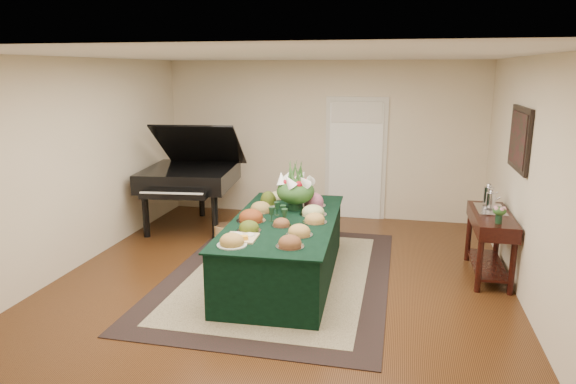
% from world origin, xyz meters
% --- Properties ---
extents(ground, '(6.00, 6.00, 0.00)m').
position_xyz_m(ground, '(0.00, 0.00, 0.00)').
color(ground, black).
rests_on(ground, ground).
extents(area_rug, '(2.73, 3.82, 0.01)m').
position_xyz_m(area_rug, '(-0.07, 0.12, 0.01)').
color(area_rug, black).
rests_on(area_rug, ground).
extents(kitchen_doorway, '(1.05, 0.07, 2.10)m').
position_xyz_m(kitchen_doorway, '(0.60, 2.97, 1.02)').
color(kitchen_doorway, silver).
rests_on(kitchen_doorway, ground).
extents(buffet_table, '(1.35, 2.69, 0.76)m').
position_xyz_m(buffet_table, '(0.01, 0.05, 0.38)').
color(buffet_table, black).
rests_on(buffet_table, ground).
extents(food_platters, '(1.09, 2.33, 0.15)m').
position_xyz_m(food_platters, '(-0.04, 0.10, 0.81)').
color(food_platters, silver).
rests_on(food_platters, buffet_table).
extents(cutting_board, '(0.35, 0.35, 0.10)m').
position_xyz_m(cutting_board, '(-0.28, -0.74, 0.80)').
color(cutting_board, tan).
rests_on(cutting_board, buffet_table).
extents(green_goblets, '(0.24, 0.37, 0.18)m').
position_xyz_m(green_goblets, '(-0.05, 0.03, 0.85)').
color(green_goblets, black).
rests_on(green_goblets, buffet_table).
extents(floral_centerpiece, '(0.52, 0.52, 0.52)m').
position_xyz_m(floral_centerpiece, '(0.05, 0.55, 1.07)').
color(floral_centerpiece, black).
rests_on(floral_centerpiece, buffet_table).
extents(grand_piano, '(1.63, 1.83, 1.73)m').
position_xyz_m(grand_piano, '(-1.96, 1.81, 0.86)').
color(grand_piano, black).
rests_on(grand_piano, ground).
extents(wicker_basket, '(0.35, 0.35, 0.22)m').
position_xyz_m(wicker_basket, '(-1.22, 1.35, 0.11)').
color(wicker_basket, '#A67842').
rests_on(wicker_basket, ground).
extents(mahogany_sideboard, '(0.45, 1.24, 0.82)m').
position_xyz_m(mahogany_sideboard, '(2.49, 0.67, 0.63)').
color(mahogany_sideboard, black).
rests_on(mahogany_sideboard, ground).
extents(tea_service, '(0.34, 0.58, 0.30)m').
position_xyz_m(tea_service, '(2.50, 0.94, 0.94)').
color(tea_service, silver).
rests_on(tea_service, mahogany_sideboard).
extents(pink_bouquet, '(0.17, 0.17, 0.22)m').
position_xyz_m(pink_bouquet, '(2.50, 0.25, 0.96)').
color(pink_bouquet, black).
rests_on(pink_bouquet, mahogany_sideboard).
extents(wall_painting, '(0.05, 0.95, 0.75)m').
position_xyz_m(wall_painting, '(2.72, 0.67, 1.75)').
color(wall_painting, black).
rests_on(wall_painting, ground).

